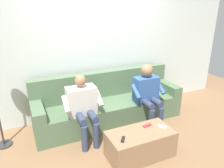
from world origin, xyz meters
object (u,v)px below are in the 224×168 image
coffee_table (140,144)px  remote_black (123,139)px  couch (108,105)px  person_right_seated (83,105)px  remote_white (163,126)px  person_left_seated (148,92)px  remote_red (147,125)px

coffee_table → remote_black: bearing=11.3°
couch → remote_black: (0.31, 1.18, 0.09)m
person_right_seated → remote_black: bearing=108.9°
remote_white → coffee_table: bearing=-126.6°
couch → remote_white: (-0.35, 1.13, 0.09)m
person_left_seated → remote_black: (0.89, 0.80, -0.21)m
couch → remote_white: bearing=107.2°
couch → person_left_seated: 0.76m
coffee_table → remote_red: remote_red is taller
remote_white → remote_red: 0.22m
coffee_table → person_right_seated: bearing=-52.0°
coffee_table → remote_black: size_ratio=8.18×
remote_black → coffee_table: bearing=137.6°
couch → person_left_seated: size_ratio=2.45×
coffee_table → person_left_seated: bearing=-128.4°
couch → coffee_table: couch is taller
person_right_seated → remote_red: (-0.75, 0.65, -0.19)m
person_left_seated → remote_white: person_left_seated is taller
remote_white → remote_red: size_ratio=0.93×
coffee_table → remote_white: (-0.35, 0.02, 0.20)m
person_right_seated → remote_black: person_right_seated is taller
couch → person_left_seated: (-0.58, 0.38, 0.30)m
person_right_seated → remote_white: size_ratio=8.34×
remote_white → remote_red: (0.18, -0.12, 0.00)m
coffee_table → person_right_seated: 1.03m
couch → person_right_seated: (0.58, 0.37, 0.28)m
couch → remote_white: size_ratio=21.13×
coffee_table → remote_white: bearing=176.8°
couch → remote_red: bearing=99.3°
coffee_table → person_left_seated: (-0.58, -0.74, 0.42)m
remote_red → remote_black: remote_black is taller
remote_white → remote_black: bearing=-119.7°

